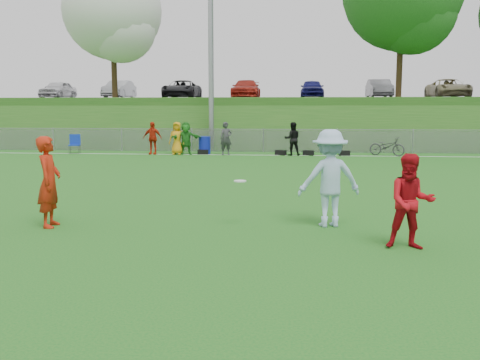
# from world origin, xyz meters

# --- Properties ---
(ground) EXTENTS (120.00, 120.00, 0.00)m
(ground) POSITION_xyz_m (0.00, 0.00, 0.00)
(ground) COLOR #135D1B
(ground) RESTS_ON ground
(sideline_far) EXTENTS (60.00, 0.10, 0.01)m
(sideline_far) POSITION_xyz_m (0.00, 18.00, 0.01)
(sideline_far) COLOR white
(sideline_far) RESTS_ON ground
(fence) EXTENTS (58.00, 0.06, 1.30)m
(fence) POSITION_xyz_m (0.00, 20.00, 0.65)
(fence) COLOR gray
(fence) RESTS_ON ground
(light_pole) EXTENTS (1.20, 0.40, 12.15)m
(light_pole) POSITION_xyz_m (-3.00, 20.80, 6.71)
(light_pole) COLOR gray
(light_pole) RESTS_ON ground
(berm) EXTENTS (120.00, 18.00, 3.00)m
(berm) POSITION_xyz_m (0.00, 31.00, 1.50)
(berm) COLOR #1F5517
(berm) RESTS_ON ground
(parking_lot) EXTENTS (120.00, 12.00, 0.10)m
(parking_lot) POSITION_xyz_m (0.00, 33.00, 3.05)
(parking_lot) COLOR black
(parking_lot) RESTS_ON berm
(tree_white_flowering) EXTENTS (6.30, 6.30, 8.78)m
(tree_white_flowering) POSITION_xyz_m (-9.84, 24.92, 8.32)
(tree_white_flowering) COLOR black
(tree_white_flowering) RESTS_ON berm
(car_row) EXTENTS (32.04, 5.18, 1.44)m
(car_row) POSITION_xyz_m (-1.17, 32.00, 3.82)
(car_row) COLOR silver
(car_row) RESTS_ON parking_lot
(spectator_row) EXTENTS (8.24, 0.87, 1.69)m
(spectator_row) POSITION_xyz_m (-2.89, 18.00, 0.85)
(spectator_row) COLOR red
(spectator_row) RESTS_ON ground
(gear_bags) EXTENTS (7.82, 0.52, 0.26)m
(gear_bags) POSITION_xyz_m (1.15, 18.10, 0.13)
(gear_bags) COLOR black
(gear_bags) RESTS_ON ground
(player_red_left) EXTENTS (0.53, 0.73, 1.86)m
(player_red_left) POSITION_xyz_m (-3.33, 0.98, 0.93)
(player_red_left) COLOR #AC1F0B
(player_red_left) RESTS_ON ground
(player_red_center) EXTENTS (0.83, 0.66, 1.65)m
(player_red_center) POSITION_xyz_m (3.63, -0.08, 0.82)
(player_red_center) COLOR #AA0B14
(player_red_center) RESTS_ON ground
(player_blue) EXTENTS (1.42, 1.02, 1.99)m
(player_blue) POSITION_xyz_m (2.35, 1.58, 1.00)
(player_blue) COLOR #9FBEDC
(player_blue) RESTS_ON ground
(frisbee) EXTENTS (0.25, 0.25, 0.02)m
(frisbee) POSITION_xyz_m (0.54, 1.37, 0.94)
(frisbee) COLOR white
(frisbee) RESTS_ON ground
(recycling_bin) EXTENTS (0.73, 0.73, 0.93)m
(recycling_bin) POSITION_xyz_m (-3.00, 18.36, 0.46)
(recycling_bin) COLOR #0D1A94
(recycling_bin) RESTS_ON ground
(camp_chair) EXTENTS (0.68, 0.69, 1.01)m
(camp_chair) POSITION_xyz_m (-9.95, 18.03, 0.30)
(camp_chair) COLOR #0E2B9F
(camp_chair) RESTS_ON ground
(bicycle) EXTENTS (1.90, 1.44, 0.96)m
(bicycle) POSITION_xyz_m (6.37, 18.29, 0.48)
(bicycle) COLOR #2F2E31
(bicycle) RESTS_ON ground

